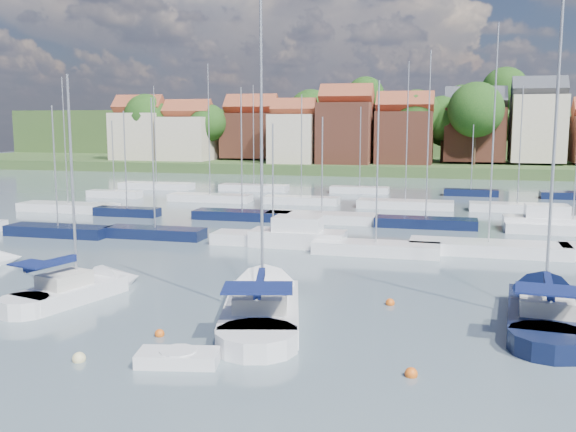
# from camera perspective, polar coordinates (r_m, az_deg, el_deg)

# --- Properties ---
(ground) EXTENTS (260.00, 260.00, 0.00)m
(ground) POSITION_cam_1_polar(r_m,az_deg,el_deg) (66.28, 9.44, 0.30)
(ground) COLOR #4F636C
(ground) RESTS_ON ground
(sailboat_left) EXTENTS (4.69, 9.38, 12.45)m
(sailboat_left) POSITION_cam_1_polar(r_m,az_deg,el_deg) (35.68, -17.68, -6.27)
(sailboat_left) COLOR silver
(sailboat_left) RESTS_ON ground
(sailboat_centre) EXTENTS (6.40, 13.31, 17.42)m
(sailboat_centre) POSITION_cam_1_polar(r_m,az_deg,el_deg) (31.89, -2.18, -7.65)
(sailboat_centre) COLOR silver
(sailboat_centre) RESTS_ON ground
(sailboat_navy) EXTENTS (4.23, 12.33, 16.73)m
(sailboat_navy) POSITION_cam_1_polar(r_m,az_deg,el_deg) (33.23, 21.76, -7.58)
(sailboat_navy) COLOR black
(sailboat_navy) RESTS_ON ground
(tender) EXTENTS (3.29, 2.00, 0.66)m
(tender) POSITION_cam_1_polar(r_m,az_deg,el_deg) (25.28, -9.75, -12.32)
(tender) COLOR silver
(tender) RESTS_ON ground
(buoy_b) EXTENTS (0.52, 0.52, 0.52)m
(buoy_b) POSITION_cam_1_polar(r_m,az_deg,el_deg) (26.57, -18.07, -12.17)
(buoy_b) COLOR beige
(buoy_b) RESTS_ON ground
(buoy_c) EXTENTS (0.42, 0.42, 0.42)m
(buoy_c) POSITION_cam_1_polar(r_m,az_deg,el_deg) (28.62, -11.34, -10.42)
(buoy_c) COLOR #D85914
(buoy_c) RESTS_ON ground
(buoy_d) EXTENTS (0.48, 0.48, 0.48)m
(buoy_d) POSITION_cam_1_polar(r_m,az_deg,el_deg) (24.34, 10.88, -13.83)
(buoy_d) COLOR #D85914
(buoy_d) RESTS_ON ground
(buoy_e) EXTENTS (0.46, 0.46, 0.46)m
(buoy_e) POSITION_cam_1_polar(r_m,az_deg,el_deg) (33.04, 9.06, -7.80)
(buoy_e) COLOR #D85914
(buoy_e) RESTS_ON ground
(marina_field) EXTENTS (79.62, 41.41, 15.93)m
(marina_field) POSITION_cam_1_polar(r_m,az_deg,el_deg) (61.29, 10.82, 0.02)
(marina_field) COLOR silver
(marina_field) RESTS_ON ground
(far_shore_town) EXTENTS (212.46, 90.00, 22.27)m
(far_shore_town) POSITION_cam_1_polar(r_m,az_deg,el_deg) (158.17, 13.33, 6.46)
(far_shore_town) COLOR #3C5229
(far_shore_town) RESTS_ON ground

